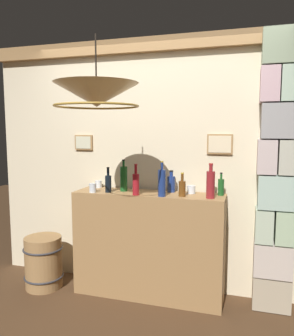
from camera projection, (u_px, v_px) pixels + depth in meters
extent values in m
cube|color=beige|center=(156.00, 165.00, 3.48)|extent=(3.62, 0.08, 2.56)
cube|color=#9E7547|center=(155.00, 44.00, 3.28)|extent=(3.62, 0.10, 0.14)
cube|color=#9E7547|center=(84.00, 142.00, 3.63)|extent=(0.20, 0.03, 0.16)
cube|color=beige|center=(83.00, 142.00, 3.62)|extent=(0.17, 0.01, 0.13)
cube|color=#9E7547|center=(220.00, 144.00, 3.22)|extent=(0.24, 0.03, 0.19)
cube|color=beige|center=(220.00, 144.00, 3.20)|extent=(0.21, 0.01, 0.16)
cube|color=tan|center=(271.00, 289.00, 3.15)|extent=(0.33, 0.31, 0.30)
cube|color=beige|center=(272.00, 257.00, 3.11)|extent=(0.33, 0.31, 0.30)
cube|color=#B0C1A5|center=(264.00, 224.00, 3.10)|extent=(0.15, 0.31, 0.30)
cube|color=#A3BC95|center=(284.00, 225.00, 3.05)|extent=(0.16, 0.31, 0.30)
cube|color=#A4C0B0|center=(275.00, 191.00, 3.04)|extent=(0.31, 0.31, 0.30)
cube|color=#C3AFAB|center=(267.00, 156.00, 3.03)|extent=(0.16, 0.31, 0.30)
cube|color=#B3B29F|center=(287.00, 157.00, 2.98)|extent=(0.16, 0.31, 0.30)
cube|color=gray|center=(278.00, 121.00, 2.97)|extent=(0.29, 0.31, 0.30)
cube|color=#C3A0A6|center=(269.00, 85.00, 2.95)|extent=(0.16, 0.31, 0.30)
cube|color=#A2B9A0|center=(291.00, 85.00, 2.90)|extent=(0.17, 0.31, 0.30)
cube|color=gray|center=(282.00, 48.00, 2.89)|extent=(0.32, 0.31, 0.30)
cube|color=#9E7547|center=(148.00, 245.00, 3.31)|extent=(1.47, 0.38, 1.04)
cylinder|color=navy|center=(162.00, 183.00, 3.07)|extent=(0.07, 0.07, 0.25)
cylinder|color=navy|center=(162.00, 166.00, 3.06)|extent=(0.02, 0.02, 0.07)
cylinder|color=#B7932D|center=(162.00, 162.00, 3.05)|extent=(0.03, 0.03, 0.01)
cylinder|color=#1A5321|center=(124.00, 179.00, 3.34)|extent=(0.07, 0.07, 0.25)
cylinder|color=#1A5321|center=(124.00, 164.00, 3.32)|extent=(0.02, 0.02, 0.06)
cylinder|color=black|center=(124.00, 160.00, 3.32)|extent=(0.03, 0.03, 0.01)
cylinder|color=maroon|center=(136.00, 185.00, 3.14)|extent=(0.06, 0.06, 0.20)
cylinder|color=maroon|center=(136.00, 170.00, 3.12)|extent=(0.03, 0.03, 0.08)
cylinder|color=maroon|center=(136.00, 165.00, 3.12)|extent=(0.03, 0.03, 0.01)
cylinder|color=#1B5420|center=(221.00, 187.00, 3.13)|extent=(0.06, 0.06, 0.15)
cylinder|color=#1B5420|center=(221.00, 176.00, 3.11)|extent=(0.02, 0.02, 0.05)
cylinder|color=black|center=(221.00, 173.00, 3.11)|extent=(0.02, 0.02, 0.01)
cylinder|color=brown|center=(182.00, 189.00, 3.08)|extent=(0.06, 0.06, 0.14)
cylinder|color=brown|center=(182.00, 177.00, 3.07)|extent=(0.03, 0.03, 0.07)
cylinder|color=#B7932D|center=(182.00, 173.00, 3.07)|extent=(0.03, 0.03, 0.01)
cylinder|color=maroon|center=(211.00, 185.00, 2.99)|extent=(0.08, 0.08, 0.24)
cylinder|color=maroon|center=(211.00, 168.00, 2.97)|extent=(0.03, 0.03, 0.06)
cylinder|color=maroon|center=(211.00, 164.00, 2.97)|extent=(0.04, 0.04, 0.01)
cylinder|color=black|center=(108.00, 184.00, 3.28)|extent=(0.06, 0.06, 0.17)
cylinder|color=black|center=(108.00, 172.00, 3.27)|extent=(0.02, 0.02, 0.07)
cylinder|color=black|center=(108.00, 168.00, 3.26)|extent=(0.03, 0.03, 0.01)
cylinder|color=navy|center=(171.00, 184.00, 3.29)|extent=(0.08, 0.08, 0.16)
cylinder|color=navy|center=(171.00, 174.00, 3.28)|extent=(0.03, 0.03, 0.05)
cylinder|color=black|center=(171.00, 171.00, 3.28)|extent=(0.04, 0.04, 0.01)
cylinder|color=silver|center=(93.00, 188.00, 3.28)|extent=(0.07, 0.07, 0.09)
cylinder|color=silver|center=(191.00, 189.00, 3.22)|extent=(0.08, 0.08, 0.08)
cylinder|color=silver|center=(98.00, 184.00, 3.55)|extent=(0.07, 0.07, 0.08)
cone|color=beige|center=(96.00, 95.00, 2.49)|extent=(0.63, 0.63, 0.18)
cylinder|color=black|center=(96.00, 58.00, 2.46)|extent=(0.01, 0.01, 0.35)
torus|color=#AD8433|center=(97.00, 106.00, 2.50)|extent=(0.64, 0.64, 0.02)
cylinder|color=#9E7547|center=(44.00, 262.00, 3.51)|extent=(0.38, 0.38, 0.54)
torus|color=#333338|center=(43.00, 248.00, 3.49)|extent=(0.41, 0.41, 0.02)
torus|color=#333338|center=(44.00, 276.00, 3.53)|extent=(0.41, 0.41, 0.02)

